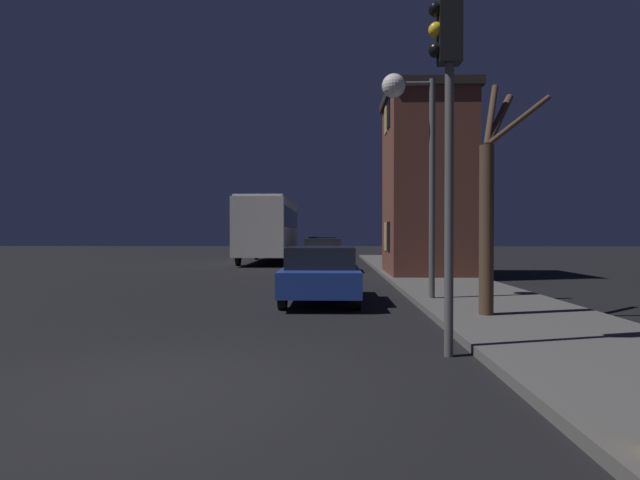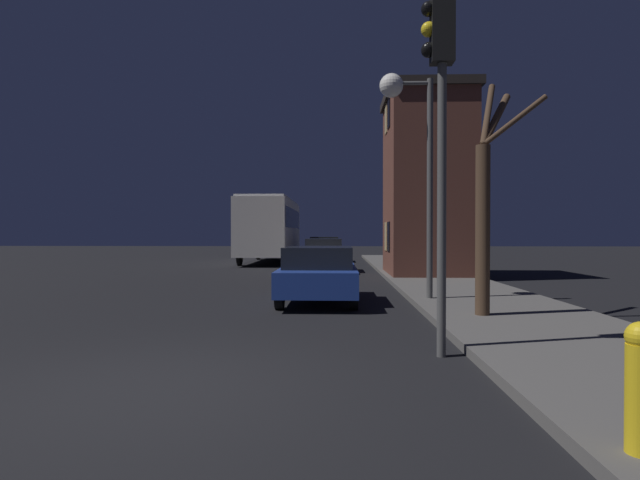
% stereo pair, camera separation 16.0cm
% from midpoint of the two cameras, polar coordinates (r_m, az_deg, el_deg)
% --- Properties ---
extents(ground_plane, '(120.00, 120.00, 0.00)m').
position_cam_midpoint_polar(ground_plane, '(5.78, -18.41, -15.77)').
color(ground_plane, black).
extents(brick_building, '(3.20, 4.20, 6.87)m').
position_cam_midpoint_polar(brick_building, '(19.48, 11.84, 6.46)').
color(brick_building, brown).
rests_on(brick_building, sidewalk).
extents(streetlamp, '(1.25, 0.56, 5.24)m').
position_cam_midpoint_polar(streetlamp, '(12.11, 9.64, 13.08)').
color(streetlamp, '#4C4C4C').
rests_on(streetlamp, sidewalk).
extents(traffic_light, '(0.43, 0.24, 4.79)m').
position_cam_midpoint_polar(traffic_light, '(7.04, 13.68, 15.30)').
color(traffic_light, '#4C4C4C').
rests_on(traffic_light, ground).
extents(bare_tree, '(1.32, 1.28, 4.48)m').
position_cam_midpoint_polar(bare_tree, '(9.87, 18.40, 4.19)').
color(bare_tree, '#473323').
rests_on(bare_tree, sidewalk).
extents(bus, '(2.59, 9.36, 3.56)m').
position_cam_midpoint_polar(bus, '(28.56, -6.00, 1.69)').
color(bus, beige).
rests_on(bus, ground).
extents(car_near_lane, '(1.77, 3.82, 1.33)m').
position_cam_midpoint_polar(car_near_lane, '(11.93, -0.28, -3.81)').
color(car_near_lane, navy).
rests_on(car_near_lane, ground).
extents(car_mid_lane, '(1.71, 4.30, 1.42)m').
position_cam_midpoint_polar(car_mid_lane, '(21.69, 0.18, -1.61)').
color(car_mid_lane, '#B7BABF').
rests_on(car_mid_lane, ground).
extents(car_far_lane, '(1.79, 4.16, 1.45)m').
position_cam_midpoint_polar(car_far_lane, '(29.12, 0.18, -1.03)').
color(car_far_lane, olive).
rests_on(car_far_lane, ground).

